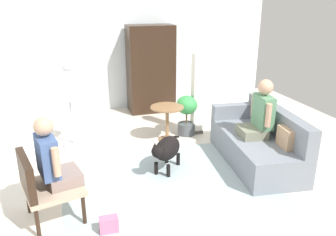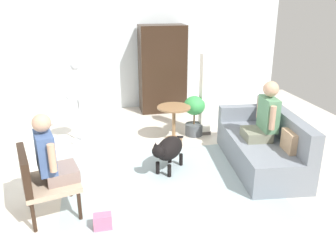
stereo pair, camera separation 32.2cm
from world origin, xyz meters
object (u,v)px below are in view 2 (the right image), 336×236
object	(u,v)px
bird_cage_stand	(78,103)
person_on_armchair	(50,155)
couch	(263,146)
handbag	(103,222)
round_end_table	(174,117)
column_lamp	(205,95)
armoire_cabinet	(162,69)
person_on_couch	(265,116)
armchair	(40,178)
potted_plant	(194,113)
dog	(169,149)

from	to	relation	value
bird_cage_stand	person_on_armchair	bearing A→B (deg)	-96.90
couch	handbag	xyz separation A→B (m)	(-2.42, -1.04, -0.22)
round_end_table	column_lamp	bearing A→B (deg)	17.17
bird_cage_stand	column_lamp	distance (m)	2.23
armoire_cabinet	round_end_table	bearing A→B (deg)	-95.00
couch	person_on_armchair	distance (m)	3.04
couch	person_on_couch	xyz separation A→B (m)	(-0.03, -0.03, 0.48)
armchair	person_on_couch	distance (m)	3.13
handbag	armchair	bearing A→B (deg)	148.97
person_on_couch	bird_cage_stand	distance (m)	3.05
bird_cage_stand	column_lamp	size ratio (longest dim) A/B	0.96
couch	person_on_couch	size ratio (longest dim) A/B	2.22
person_on_couch	column_lamp	xyz separation A→B (m)	(-0.43, 1.41, -0.05)
round_end_table	potted_plant	bearing A→B (deg)	21.29
dog	column_lamp	xyz separation A→B (m)	(0.96, 1.27, 0.39)
person_on_armchair	column_lamp	size ratio (longest dim) A/B	0.55
person_on_armchair	dog	bearing A→B (deg)	25.38
armchair	potted_plant	distance (m)	3.13
dog	armoire_cabinet	size ratio (longest dim) A/B	0.39
person_on_armchair	armoire_cabinet	distance (m)	4.08
person_on_armchair	potted_plant	size ratio (longest dim) A/B	1.10
person_on_couch	dog	world-z (taller)	person_on_couch
bird_cage_stand	handbag	distance (m)	2.61
column_lamp	dog	bearing A→B (deg)	-126.96
round_end_table	handbag	distance (m)	2.62
armchair	column_lamp	size ratio (longest dim) A/B	0.56
column_lamp	round_end_table	bearing A→B (deg)	-162.83
bird_cage_stand	potted_plant	world-z (taller)	bird_cage_stand
potted_plant	column_lamp	size ratio (longest dim) A/B	0.50
person_on_couch	bird_cage_stand	xyz separation A→B (m)	(-2.66, 1.50, -0.07)
round_end_table	person_on_armchair	bearing A→B (deg)	-135.78
person_on_armchair	column_lamp	bearing A→B (deg)	38.84
couch	bird_cage_stand	size ratio (longest dim) A/B	1.34
column_lamp	person_on_armchair	bearing A→B (deg)	-141.16
potted_plant	armoire_cabinet	bearing A→B (deg)	99.54
couch	bird_cage_stand	world-z (taller)	bird_cage_stand
couch	person_on_couch	distance (m)	0.48
couch	round_end_table	bearing A→B (deg)	132.56
potted_plant	column_lamp	distance (m)	0.37
round_end_table	bird_cage_stand	size ratio (longest dim) A/B	0.44
round_end_table	bird_cage_stand	bearing A→B (deg)	170.00
armchair	potted_plant	xyz separation A→B (m)	(2.41, 2.00, -0.06)
person_on_couch	potted_plant	xyz separation A→B (m)	(-0.64, 1.38, -0.36)
armchair	person_on_couch	xyz separation A→B (m)	(3.05, 0.62, 0.30)
dog	armoire_cabinet	world-z (taller)	armoire_cabinet
bird_cage_stand	round_end_table	bearing A→B (deg)	-10.00
person_on_armchair	armoire_cabinet	world-z (taller)	armoire_cabinet
armchair	person_on_couch	bearing A→B (deg)	11.45
armchair	armoire_cabinet	world-z (taller)	armoire_cabinet
round_end_table	armoire_cabinet	xyz separation A→B (m)	(0.15, 1.74, 0.49)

